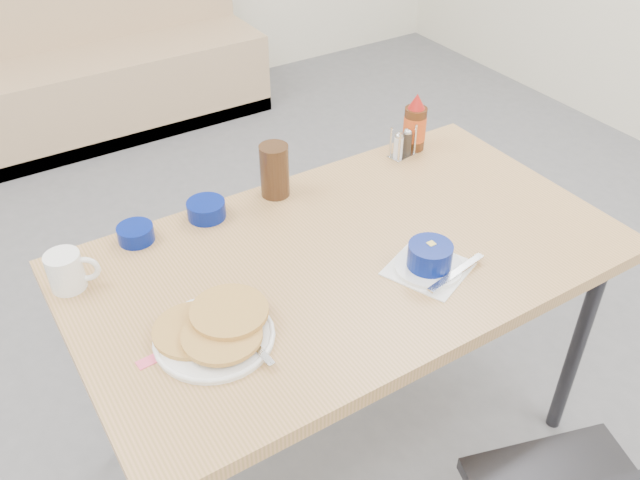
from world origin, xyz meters
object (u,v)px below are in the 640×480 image
pancake_plate (215,331)px  grits_setting (430,259)px  condiment_caddy (403,145)px  amber_tumbler (275,171)px  syrup_bottle (415,125)px  creamer_bowl (136,234)px  dining_table (348,271)px  coffee_mug (67,271)px  booth_bench (86,69)px  butter_bowl (206,210)px

pancake_plate → grits_setting: grits_setting is taller
pancake_plate → condiment_caddy: condiment_caddy is taller
amber_tumbler → syrup_bottle: size_ratio=0.83×
condiment_caddy → syrup_bottle: 0.08m
creamer_bowl → condiment_caddy: bearing=-1.3°
dining_table → amber_tumbler: 0.37m
pancake_plate → amber_tumbler: bearing=47.7°
pancake_plate → coffee_mug: size_ratio=2.35×
booth_bench → pancake_plate: bearing=-99.0°
grits_setting → amber_tumbler: bearing=107.1°
booth_bench → syrup_bottle: bearing=-77.7°
pancake_plate → syrup_bottle: (0.89, 0.43, 0.06)m
creamer_bowl → amber_tumbler: 0.42m
grits_setting → amber_tumbler: size_ratio=1.63×
amber_tumbler → grits_setting: bearing=-72.9°
syrup_bottle → creamer_bowl: bearing=180.0°
dining_table → grits_setting: grits_setting is taller
creamer_bowl → syrup_bottle: syrup_bottle is taller
dining_table → coffee_mug: size_ratio=11.73×
dining_table → amber_tumbler: bearing=94.0°
creamer_bowl → syrup_bottle: 0.92m
coffee_mug → booth_bench: bearing=74.5°
booth_bench → syrup_bottle: (0.48, -2.19, 0.49)m
dining_table → coffee_mug: bearing=158.8°
creamer_bowl → condiment_caddy: 0.86m
coffee_mug → amber_tumbler: bearing=8.7°
dining_table → amber_tumbler: amber_tumbler is taller
dining_table → butter_bowl: size_ratio=13.30×
booth_bench → creamer_bowl: 2.28m
grits_setting → butter_bowl: 0.62m
creamer_bowl → syrup_bottle: bearing=-0.0°
pancake_plate → syrup_bottle: 1.00m
grits_setting → syrup_bottle: (0.35, 0.50, 0.05)m
butter_bowl → amber_tumbler: bearing=-0.0°
booth_bench → butter_bowl: 2.25m
grits_setting → syrup_bottle: syrup_bottle is taller
coffee_mug → butter_bowl: (0.40, 0.09, -0.03)m
coffee_mug → grits_setting: (0.77, -0.41, -0.02)m
coffee_mug → creamer_bowl: (0.20, 0.09, -0.03)m
pancake_plate → butter_bowl: size_ratio=2.66×
booth_bench → syrup_bottle: booth_bench is taller
dining_table → creamer_bowl: creamer_bowl is taller
dining_table → condiment_caddy: (0.42, 0.32, 0.10)m
booth_bench → amber_tumbler: (-0.02, -2.19, 0.49)m
grits_setting → amber_tumbler: amber_tumbler is taller
dining_table → grits_setting: 0.23m
coffee_mug → syrup_bottle: bearing=4.8°
dining_table → condiment_caddy: condiment_caddy is taller
butter_bowl → amber_tumbler: (0.22, -0.00, 0.05)m
booth_bench → grits_setting: 2.73m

